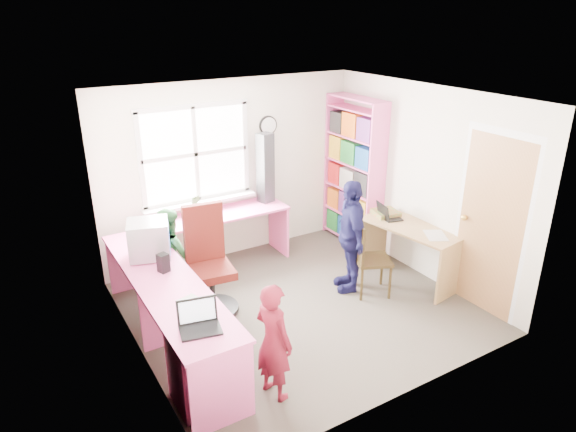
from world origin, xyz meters
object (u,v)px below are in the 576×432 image
object	(u,v)px
l_desk	(200,318)
person_navy	(350,236)
right_desk	(411,241)
crt_monitor	(149,239)
laptop_left	(199,322)
bookshelf	(353,176)
laptop_right	(387,215)
swivel_chair	(209,266)
person_red	(274,341)
cd_tower	(265,168)
potted_plant	(194,206)
person_green	(170,256)
wooden_chair	(368,255)

from	to	relation	value
l_desk	person_navy	distance (m)	2.12
right_desk	crt_monitor	size ratio (longest dim) A/B	2.63
crt_monitor	laptop_left	world-z (taller)	crt_monitor
bookshelf	person_navy	distance (m)	1.45
crt_monitor	laptop_right	world-z (taller)	crt_monitor
swivel_chair	laptop_right	bearing A→B (deg)	-0.61
person_red	bookshelf	bearing A→B (deg)	-62.94
laptop_right	cd_tower	size ratio (longest dim) A/B	0.36
right_desk	person_red	size ratio (longest dim) A/B	1.20
swivel_chair	person_red	size ratio (longest dim) A/B	1.11
potted_plant	person_red	size ratio (longest dim) A/B	0.26
laptop_left	bookshelf	bearing A→B (deg)	45.01
laptop_left	person_green	size ratio (longest dim) A/B	0.34
l_desk	swivel_chair	bearing A→B (deg)	61.51
wooden_chair	person_green	distance (m)	2.30
right_desk	potted_plant	xyz separation A→B (m)	(-2.19, 1.62, 0.37)
crt_monitor	laptop_left	bearing A→B (deg)	-74.58
wooden_chair	crt_monitor	xyz separation A→B (m)	(-2.34, 0.78, 0.46)
laptop_left	cd_tower	xyz separation A→B (m)	(1.92, 2.35, 0.42)
l_desk	potted_plant	bearing A→B (deg)	69.28
bookshelf	person_red	size ratio (longest dim) A/B	1.90
crt_monitor	person_green	distance (m)	0.55
swivel_chair	crt_monitor	xyz separation A→B (m)	(-0.60, 0.12, 0.43)
bookshelf	cd_tower	bearing A→B (deg)	165.77
swivel_chair	wooden_chair	size ratio (longest dim) A/B	1.34
swivel_chair	right_desk	bearing A→B (deg)	-8.45
bookshelf	laptop_left	size ratio (longest dim) A/B	5.43
crt_monitor	cd_tower	distance (m)	2.08
laptop_left	right_desk	bearing A→B (deg)	25.38
wooden_chair	person_red	world-z (taller)	person_red
wooden_chair	bookshelf	bearing A→B (deg)	83.76
l_desk	laptop_left	xyz separation A→B (m)	(-0.21, -0.56, 0.35)
cd_tower	potted_plant	size ratio (longest dim) A/B	3.25
laptop_left	person_red	distance (m)	0.67
cd_tower	person_green	distance (m)	1.81
swivel_chair	cd_tower	distance (m)	1.75
l_desk	wooden_chair	xyz separation A→B (m)	(2.18, 0.15, 0.04)
potted_plant	bookshelf	bearing A→B (deg)	-7.48
laptop_right	person_red	xyz separation A→B (m)	(-2.41, -1.32, -0.22)
potted_plant	person_navy	size ratio (longest dim) A/B	0.21
person_green	swivel_chair	bearing A→B (deg)	-151.23
swivel_chair	crt_monitor	world-z (taller)	swivel_chair
laptop_right	right_desk	bearing A→B (deg)	-153.01
l_desk	wooden_chair	size ratio (longest dim) A/B	3.22
crt_monitor	laptop_right	bearing A→B (deg)	9.20
person_navy	l_desk	bearing A→B (deg)	-57.33
laptop_right	cd_tower	xyz separation A→B (m)	(-1.06, 1.28, 0.45)
right_desk	wooden_chair	bearing A→B (deg)	171.19
wooden_chair	person_green	xyz separation A→B (m)	(-2.05, 1.04, 0.08)
person_green	crt_monitor	bearing A→B (deg)	122.58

